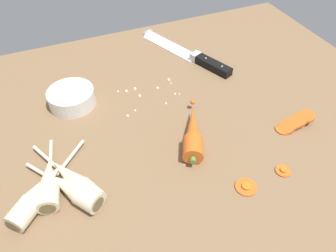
# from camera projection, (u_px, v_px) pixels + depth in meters

# --- Properties ---
(ground_plane) EXTENTS (1.20, 0.90, 0.04)m
(ground_plane) POSITION_uv_depth(u_px,v_px,m) (165.00, 131.00, 0.74)
(ground_plane) COLOR brown
(chefs_knife) EXTENTS (0.16, 0.33, 0.04)m
(chefs_knife) POSITION_uv_depth(u_px,v_px,m) (181.00, 50.00, 0.93)
(chefs_knife) COLOR silver
(chefs_knife) RESTS_ON ground_plane
(whole_carrot) EXTENTS (0.10, 0.17, 0.04)m
(whole_carrot) POSITION_uv_depth(u_px,v_px,m) (193.00, 133.00, 0.67)
(whole_carrot) COLOR #D6601E
(whole_carrot) RESTS_ON ground_plane
(parsnip_front) EXTENTS (0.13, 0.16, 0.04)m
(parsnip_front) POSITION_uv_depth(u_px,v_px,m) (73.00, 189.00, 0.58)
(parsnip_front) COLOR beige
(parsnip_front) RESTS_ON ground_plane
(parsnip_mid_left) EXTENTS (0.16, 0.17, 0.04)m
(parsnip_mid_left) POSITION_uv_depth(u_px,v_px,m) (39.00, 193.00, 0.57)
(parsnip_mid_left) COLOR beige
(parsnip_mid_left) RESTS_ON ground_plane
(parsnip_mid_right) EXTENTS (0.06, 0.17, 0.04)m
(parsnip_mid_right) POSITION_uv_depth(u_px,v_px,m) (48.00, 183.00, 0.59)
(parsnip_mid_right) COLOR beige
(parsnip_mid_right) RESTS_ON ground_plane
(parsnip_back) EXTENTS (0.11, 0.20, 0.04)m
(parsnip_back) POSITION_uv_depth(u_px,v_px,m) (74.00, 181.00, 0.59)
(parsnip_back) COLOR beige
(parsnip_back) RESTS_ON ground_plane
(carrot_slice_stack) EXTENTS (0.10, 0.04, 0.03)m
(carrot_slice_stack) POSITION_uv_depth(u_px,v_px,m) (294.00, 123.00, 0.71)
(carrot_slice_stack) COLOR #D6601E
(carrot_slice_stack) RESTS_ON ground_plane
(carrot_slice_stray_near) EXTENTS (0.04, 0.04, 0.01)m
(carrot_slice_stray_near) POSITION_uv_depth(u_px,v_px,m) (246.00, 187.00, 0.60)
(carrot_slice_stray_near) COLOR #D6601E
(carrot_slice_stray_near) RESTS_ON ground_plane
(carrot_slice_stray_mid) EXTENTS (0.03, 0.03, 0.01)m
(carrot_slice_stray_mid) POSITION_uv_depth(u_px,v_px,m) (283.00, 170.00, 0.63)
(carrot_slice_stray_mid) COLOR #D6601E
(carrot_slice_stray_mid) RESTS_ON ground_plane
(prep_bowl) EXTENTS (0.11, 0.11, 0.04)m
(prep_bowl) POSITION_uv_depth(u_px,v_px,m) (71.00, 97.00, 0.76)
(prep_bowl) COLOR white
(prep_bowl) RESTS_ON ground_plane
(mince_crumbs) EXTENTS (0.15, 0.10, 0.01)m
(mince_crumbs) POSITION_uv_depth(u_px,v_px,m) (146.00, 91.00, 0.80)
(mince_crumbs) COLOR beige
(mince_crumbs) RESTS_ON ground_plane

